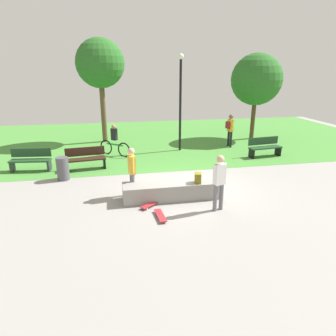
% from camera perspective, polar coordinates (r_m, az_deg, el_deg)
% --- Properties ---
extents(ground_plane, '(28.00, 28.00, 0.00)m').
position_cam_1_polar(ground_plane, '(10.77, 3.40, -3.44)').
color(ground_plane, gray).
extents(grass_lawn, '(26.60, 12.36, 0.01)m').
position_cam_1_polar(grass_lawn, '(18.13, -2.63, 5.63)').
color(grass_lawn, '#478C38').
rests_on(grass_lawn, ground_plane).
extents(concrete_ledge, '(3.10, 0.76, 0.54)m').
position_cam_1_polar(concrete_ledge, '(9.66, 0.65, -4.32)').
color(concrete_ledge, gray).
rests_on(concrete_ledge, ground_plane).
extents(backpack_on_ledge, '(0.26, 0.32, 0.32)m').
position_cam_1_polar(backpack_on_ledge, '(9.56, 5.71, -1.89)').
color(backpack_on_ledge, olive).
rests_on(backpack_on_ledge, concrete_ledge).
extents(skater_performing_trick, '(0.42, 0.28, 1.69)m').
position_cam_1_polar(skater_performing_trick, '(8.75, 9.73, -2.03)').
color(skater_performing_trick, slate).
rests_on(skater_performing_trick, ground_plane).
extents(skater_watching, '(0.24, 0.43, 1.64)m').
position_cam_1_polar(skater_watching, '(9.68, -6.90, -0.11)').
color(skater_watching, slate).
rests_on(skater_watching, ground_plane).
extents(skateboard_by_ledge, '(0.26, 0.81, 0.08)m').
position_cam_1_polar(skateboard_by_ledge, '(8.56, -1.46, -9.01)').
color(skateboard_by_ledge, '#A5262D').
rests_on(skateboard_by_ledge, ground_plane).
extents(skateboard_spare, '(0.74, 0.67, 0.08)m').
position_cam_1_polar(skateboard_spare, '(9.24, -3.19, -6.85)').
color(skateboard_spare, '#A5262D').
rests_on(skateboard_spare, ground_plane).
extents(park_bench_near_lamppost, '(1.65, 0.67, 0.91)m').
position_cam_1_polar(park_bench_near_lamppost, '(14.98, 17.90, 3.90)').
color(park_bench_near_lamppost, '#1E4223').
rests_on(park_bench_near_lamppost, ground_plane).
extents(park_bench_near_path, '(1.65, 0.67, 0.91)m').
position_cam_1_polar(park_bench_near_path, '(12.86, -15.40, 1.83)').
color(park_bench_near_path, '#331E14').
rests_on(park_bench_near_path, ground_plane).
extents(park_bench_far_right, '(1.64, 0.66, 0.91)m').
position_cam_1_polar(park_bench_far_right, '(13.46, -24.67, 1.52)').
color(park_bench_far_right, '#1E4223').
rests_on(park_bench_far_right, ground_plane).
extents(tree_leaning_ash, '(2.88, 2.88, 4.86)m').
position_cam_1_polar(tree_leaning_ash, '(18.38, 16.48, 15.82)').
color(tree_leaning_ash, '#4C3823').
rests_on(tree_leaning_ash, grass_lawn).
extents(tree_slender_maple, '(2.60, 2.60, 5.58)m').
position_cam_1_polar(tree_slender_maple, '(17.28, -12.78, 18.75)').
color(tree_slender_maple, brown).
rests_on(tree_slender_maple, grass_lawn).
extents(lamp_post, '(0.28, 0.28, 4.68)m').
position_cam_1_polar(lamp_post, '(15.04, 2.38, 13.83)').
color(lamp_post, black).
rests_on(lamp_post, ground_plane).
extents(trash_bin, '(0.45, 0.45, 0.87)m').
position_cam_1_polar(trash_bin, '(11.91, -19.38, -0.10)').
color(trash_bin, '#4C4C51').
rests_on(trash_bin, ground_plane).
extents(pedestrian_with_backpack, '(0.40, 0.42, 1.74)m').
position_cam_1_polar(pedestrian_with_backpack, '(16.24, 11.72, 7.54)').
color(pedestrian_with_backpack, black).
rests_on(pedestrian_with_backpack, ground_plane).
extents(cyclist_on_bicycle, '(1.42, 1.24, 1.52)m').
position_cam_1_polar(cyclist_on_bicycle, '(14.66, -10.13, 4.82)').
color(cyclist_on_bicycle, black).
rests_on(cyclist_on_bicycle, ground_plane).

